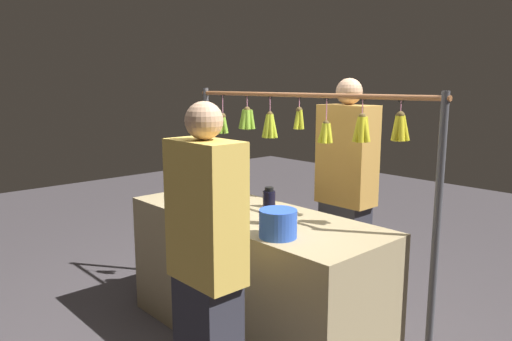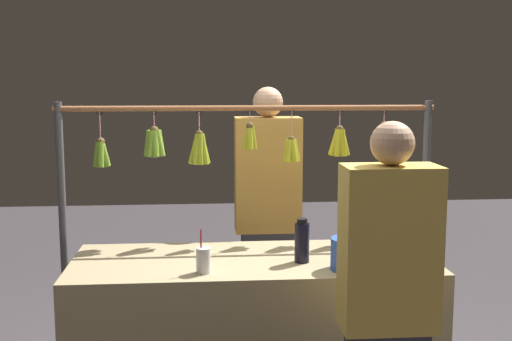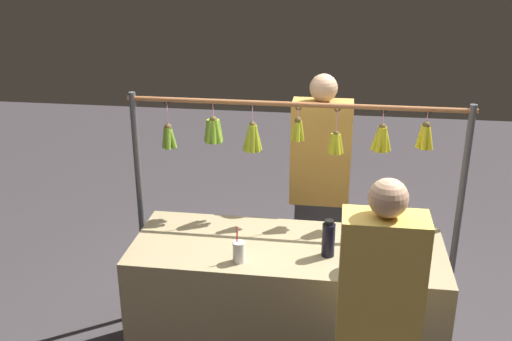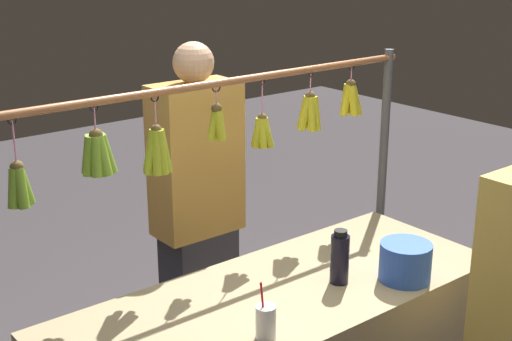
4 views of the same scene
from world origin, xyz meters
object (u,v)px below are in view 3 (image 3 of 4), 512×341
at_px(blue_bucket, 368,259).
at_px(customer_person, 376,338).
at_px(water_bottle, 328,239).
at_px(drink_cup, 239,252).
at_px(vendor_person, 319,195).

relative_size(blue_bucket, customer_person, 0.13).
bearing_deg(water_bottle, blue_bucket, 146.68).
bearing_deg(water_bottle, customer_person, 111.13).
height_order(water_bottle, blue_bucket, water_bottle).
bearing_deg(drink_cup, customer_person, 145.52).
bearing_deg(blue_bucket, water_bottle, -33.32).
height_order(vendor_person, customer_person, vendor_person).
bearing_deg(drink_cup, blue_bucket, 179.52).
relative_size(water_bottle, drink_cup, 1.07).
bearing_deg(customer_person, water_bottle, -68.87).
distance_m(water_bottle, drink_cup, 0.53).
distance_m(water_bottle, blue_bucket, 0.27).
relative_size(vendor_person, customer_person, 1.07).
xyz_separation_m(drink_cup, customer_person, (-0.76, 0.52, -0.13)).
bearing_deg(customer_person, blue_bucket, -86.66).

